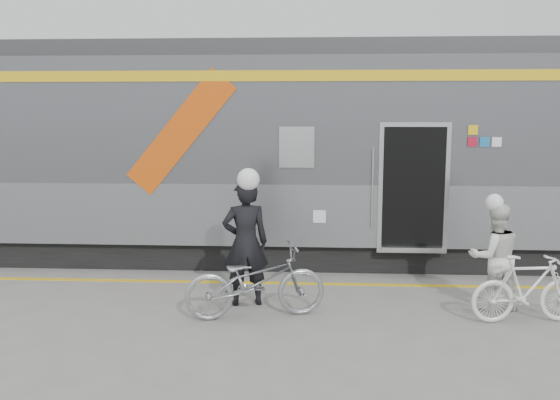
# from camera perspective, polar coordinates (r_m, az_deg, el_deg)

# --- Properties ---
(ground) EXTENTS (90.00, 90.00, 0.00)m
(ground) POSITION_cam_1_polar(r_m,az_deg,el_deg) (7.98, 4.24, -12.51)
(ground) COLOR slate
(ground) RESTS_ON ground
(train) EXTENTS (24.00, 3.17, 4.10)m
(train) POSITION_cam_1_polar(r_m,az_deg,el_deg) (11.68, 0.89, 4.60)
(train) COLOR black
(train) RESTS_ON ground
(safety_strip) EXTENTS (24.00, 0.12, 0.01)m
(safety_strip) POSITION_cam_1_polar(r_m,az_deg,el_deg) (10.02, 4.04, -8.05)
(safety_strip) COLOR gold
(safety_strip) RESTS_ON ground
(man) EXTENTS (0.77, 0.60, 1.88)m
(man) POSITION_cam_1_polar(r_m,az_deg,el_deg) (8.77, -3.35, -4.15)
(man) COLOR black
(man) RESTS_ON ground
(bicycle_left) EXTENTS (2.07, 1.14, 1.03)m
(bicycle_left) POSITION_cam_1_polar(r_m,az_deg,el_deg) (8.33, -2.38, -7.83)
(bicycle_left) COLOR #95989C
(bicycle_left) RESTS_ON ground
(woman) EXTENTS (0.82, 0.68, 1.56)m
(woman) POSITION_cam_1_polar(r_m,az_deg,el_deg) (9.14, 19.93, -5.16)
(woman) COLOR silver
(woman) RESTS_ON ground
(bicycle_right) EXTENTS (1.61, 0.64, 0.94)m
(bicycle_right) POSITION_cam_1_polar(r_m,az_deg,el_deg) (8.81, 22.74, -7.90)
(bicycle_right) COLOR white
(bicycle_right) RESTS_ON ground
(helmet_man) EXTENTS (0.33, 0.33, 0.33)m
(helmet_man) POSITION_cam_1_polar(r_m,az_deg,el_deg) (8.60, -3.41, 3.02)
(helmet_man) COLOR white
(helmet_man) RESTS_ON man
(helmet_woman) EXTENTS (0.25, 0.25, 0.25)m
(helmet_woman) POSITION_cam_1_polar(r_m,az_deg,el_deg) (8.98, 20.23, 0.44)
(helmet_woman) COLOR white
(helmet_woman) RESTS_ON woman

